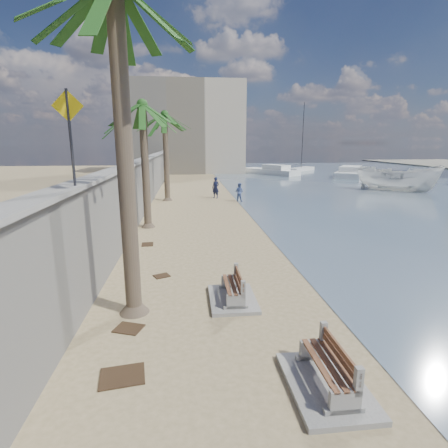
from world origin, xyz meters
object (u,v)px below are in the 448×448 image
bench_near (327,370)px  palm_mid (142,106)px  palm_back (165,115)px  yacht_far (270,172)px  sailboat_west (301,169)px  bench_far (233,289)px  person_b (239,191)px  boat_cruiser (398,178)px  person_a (216,186)px  yacht_near (351,173)px

bench_near → palm_mid: 16.17m
palm_back → yacht_far: (14.49, 23.88, -6.50)m
yacht_far → sailboat_west: (6.85, 5.93, -0.00)m
sailboat_west → bench_near: bearing=-107.7°
bench_far → person_b: size_ratio=1.20×
boat_cruiser → sailboat_west: 26.14m
person_b → sailboat_west: size_ratio=0.15×
bench_far → bench_near: bearing=-72.0°
boat_cruiser → bench_far: bearing=176.8°
person_a → sailboat_west: size_ratio=0.18×
boat_cruiser → yacht_far: size_ratio=0.36×
bench_near → sailboat_west: sailboat_west is taller
bench_near → person_a: 24.46m
palm_mid → person_a: palm_mid is taller
palm_back → sailboat_west: size_ratio=0.69×
yacht_near → bench_near: bearing=-174.1°
palm_back → person_a: palm_back is taller
bench_far → sailboat_west: bearing=69.6°
boat_cruiser → yacht_near: boat_cruiser is taller
palm_back → yacht_near: bearing=37.9°
palm_back → bench_far: bearing=-81.4°
bench_far → boat_cruiser: 30.54m
palm_back → yacht_near: palm_back is taller
bench_far → boat_cruiser: bearing=49.7°
bench_far → sailboat_west: size_ratio=0.18×
palm_mid → boat_cruiser: (23.32, 13.26, -5.28)m
palm_mid → boat_cruiser: palm_mid is taller
palm_mid → sailboat_west: bearing=60.8°
bench_near → palm_back: (-4.28, 23.63, 6.46)m
palm_mid → person_a: 12.67m
bench_near → person_b: (1.62, 22.54, 0.46)m
person_a → yacht_far: person_a is taller
bench_far → yacht_near: 45.65m
bench_near → person_b: bearing=85.9°
person_a → boat_cruiser: (18.58, 2.91, 0.28)m
person_a → boat_cruiser: bearing=44.4°
sailboat_west → palm_back: bearing=-125.6°
bench_far → sailboat_west: sailboat_west is taller
palm_mid → yacht_far: 37.20m
bench_near → yacht_far: size_ratio=0.22×
palm_mid → yacht_near: (26.34, 29.55, -6.26)m
person_a → sailboat_west: (17.22, 28.99, -0.70)m
person_b → person_a: bearing=-15.5°
bench_near → bench_far: size_ratio=1.05×
bench_near → person_b: person_b is taller
boat_cruiser → bench_near: bearing=-176.8°
bench_near → yacht_near: size_ratio=0.18×
bench_far → palm_mid: palm_mid is taller
bench_near → yacht_near: 48.63m
bench_near → palm_back: size_ratio=0.27×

